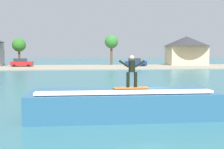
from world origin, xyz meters
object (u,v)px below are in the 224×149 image
wave_crest (122,103)px  tree_tall_bare (111,42)px  surfer (132,69)px  surfboard (131,88)px  house_gabled_white (186,48)px  tree_short_bushy (19,45)px  car_far_shore (135,62)px  car_near_shore (22,63)px

wave_crest → tree_tall_bare: bearing=84.8°
wave_crest → surfer: surfer is taller
wave_crest → surfboard: (0.41, -0.19, 0.78)m
house_gabled_white → wave_crest: bearing=-113.2°
wave_crest → surfer: bearing=-15.1°
tree_short_bushy → car_far_shore: bearing=-7.7°
wave_crest → house_gabled_white: (22.33, 51.99, 3.44)m
wave_crest → tree_short_bushy: 52.89m
tree_tall_bare → surfboard: bearing=-94.8°
surfer → house_gabled_white: 56.54m
tree_tall_bare → tree_short_bushy: 20.75m
wave_crest → car_near_shore: 49.84m
surfer → wave_crest: bearing=164.9°
car_near_shore → car_far_shore: size_ratio=0.98×
car_far_shore → tree_tall_bare: tree_tall_bare is taller
house_gabled_white → tree_short_bushy: 37.73m
surfer → house_gabled_white: size_ratio=0.15×
tree_short_bushy → car_near_shore: bearing=-69.6°
car_near_shore → house_gabled_white: (36.68, 4.26, 3.16)m
surfboard → car_near_shore: (-14.76, 47.92, -0.50)m
car_near_shore → house_gabled_white: house_gabled_white is taller
surfer → house_gabled_white: (21.86, 52.11, 1.75)m
house_gabled_white → car_far_shore: bearing=-159.3°
surfer → tree_tall_bare: (4.52, 54.55, 3.08)m
surfer → tree_tall_bare: tree_tall_bare is taller
surfboard → surfer: bearing=51.1°
surfboard → car_far_shore: (8.98, 47.29, -0.50)m
surfer → car_far_shore: surfer is taller
car_far_shore → house_gabled_white: size_ratio=0.42×
tree_tall_bare → car_near_shore: bearing=-160.9°
car_near_shore → tree_short_bushy: 4.67m
wave_crest → surfboard: surfboard is taller
surfboard → car_far_shore: size_ratio=0.38×
surfboard → house_gabled_white: 56.66m
tree_short_bushy → wave_crest: bearing=-73.1°
car_far_shore → tree_tall_bare: bearing=121.0°
house_gabled_white → surfer: bearing=-112.8°
car_near_shore → house_gabled_white: 37.06m
wave_crest → surfboard: 0.90m
surfer → car_far_shore: size_ratio=0.35×
car_far_shore → wave_crest: bearing=-101.3°
house_gabled_white → tree_tall_bare: tree_tall_bare is taller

